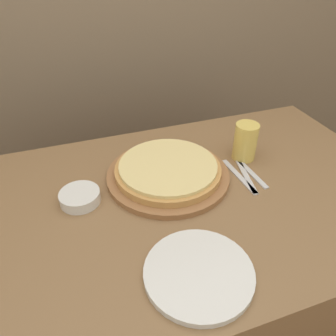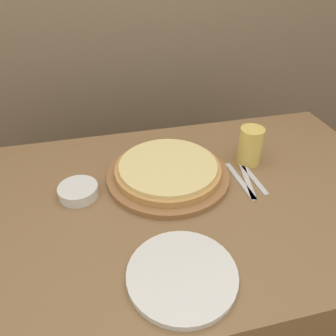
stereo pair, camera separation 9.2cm
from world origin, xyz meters
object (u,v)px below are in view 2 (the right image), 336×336
Objects in this scene: fork at (240,181)px; spoon at (254,179)px; side_bowl at (78,191)px; beer_glass at (250,144)px; dinner_plate at (182,275)px; pizza_on_board at (168,172)px; dinner_knife at (247,180)px.

fork is 0.05m from spoon.
fork is (0.53, -0.05, -0.02)m from side_bowl.
beer_glass reaches higher than dinner_plate.
pizza_on_board is at bearing 81.43° from dinner_plate.
pizza_on_board is 0.29m from spoon.
dinner_knife is at bearing 180.00° from spoon.
pizza_on_board is 3.32× the size of side_bowl.
side_bowl reaches higher than dinner_plate.
side_bowl is at bearing 174.88° from spoon.
spoon is at bearing 43.05° from dinner_plate.
dinner_plate reaches higher than fork.
beer_glass is 0.66× the size of fork.
dinner_plate is 0.47m from spoon.
dinner_knife is 0.03m from spoon.
spoon is (0.03, -0.00, 0.00)m from dinner_knife.
dinner_knife is at bearing -5.35° from side_bowl.
side_bowl reaches higher than spoon.
side_bowl is 0.56m from dinner_knife.
pizza_on_board is 1.53× the size of dinner_plate.
pizza_on_board is 2.36× the size of spoon.
beer_glass reaches higher than pizza_on_board.
beer_glass reaches higher than dinner_knife.
fork and dinner_knife have the same top height.
beer_glass is 0.56m from dinner_plate.
beer_glass is at bearing 4.52° from pizza_on_board.
pizza_on_board is 3.03× the size of beer_glass.
dinner_plate reaches higher than dinner_knife.
dinner_knife is 1.17× the size of spoon.
dinner_plate is at bearing -132.41° from fork.
dinner_knife is at bearing 45.23° from dinner_plate.
dinner_knife and spoon have the same top height.
side_bowl is 0.61× the size of dinner_knife.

